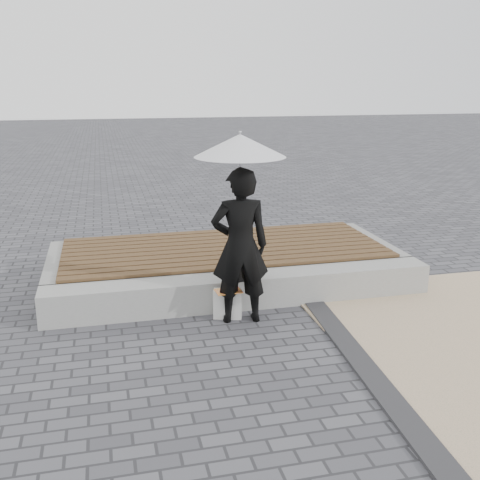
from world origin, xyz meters
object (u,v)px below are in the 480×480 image
woman (240,246)px  parasol (240,146)px  canvas_tote (228,304)px  handbag (246,269)px  seating_ledge (244,290)px

woman → parasol: bearing=-0.0°
woman → canvas_tote: 0.76m
parasol → woman: bearing=0.0°
woman → canvas_tote: size_ratio=5.17×
parasol → canvas_tote: 1.91m
handbag → canvas_tote: (-0.28, -0.20, -0.35)m
seating_ledge → canvas_tote: 0.47m
canvas_tote → seating_ledge: bearing=67.8°
handbag → seating_ledge: bearing=70.0°
seating_ledge → handbag: bearing=-95.7°
woman → parasol: (0.00, 0.00, 1.16)m
seating_ledge → parasol: parasol is taller
seating_ledge → handbag: 0.37m
seating_ledge → canvas_tote: seating_ledge is taller
woman → handbag: 0.52m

